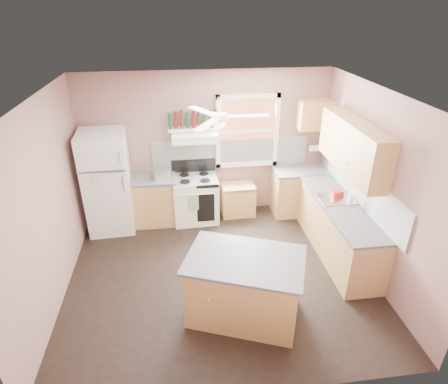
{
  "coord_description": "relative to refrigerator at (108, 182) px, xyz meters",
  "views": [
    {
      "loc": [
        -0.53,
        -4.48,
        3.74
      ],
      "look_at": [
        0.1,
        0.3,
        1.25
      ],
      "focal_mm": 30.0,
      "sensor_mm": 36.0,
      "label": 1
    }
  ],
  "objects": [
    {
      "name": "floor",
      "position": [
        1.77,
        -1.59,
        -0.91
      ],
      "size": [
        4.5,
        4.5,
        0.0
      ],
      "primitive_type": "plane",
      "color": "black",
      "rests_on": "ground"
    },
    {
      "name": "ceiling",
      "position": [
        1.77,
        -1.59,
        1.79
      ],
      "size": [
        4.5,
        4.5,
        0.0
      ],
      "primitive_type": "plane",
      "color": "white",
      "rests_on": "ground"
    },
    {
      "name": "wall_back",
      "position": [
        1.77,
        0.44,
        0.44
      ],
      "size": [
        4.5,
        0.05,
        2.7
      ],
      "primitive_type": "cube",
      "color": "#86615A",
      "rests_on": "ground"
    },
    {
      "name": "wall_right",
      "position": [
        4.05,
        -1.59,
        0.44
      ],
      "size": [
        0.05,
        4.0,
        2.7
      ],
      "primitive_type": "cube",
      "color": "#86615A",
      "rests_on": "ground"
    },
    {
      "name": "wall_left",
      "position": [
        -0.5,
        -1.59,
        0.44
      ],
      "size": [
        0.05,
        4.0,
        2.7
      ],
      "primitive_type": "cube",
      "color": "#86615A",
      "rests_on": "ground"
    },
    {
      "name": "backsplash_back",
      "position": [
        2.22,
        0.4,
        0.27
      ],
      "size": [
        2.9,
        0.03,
        0.55
      ],
      "primitive_type": "cube",
      "color": "white",
      "rests_on": "wall_back"
    },
    {
      "name": "backsplash_right",
      "position": [
        4.01,
        -1.29,
        0.27
      ],
      "size": [
        0.03,
        2.6,
        0.55
      ],
      "primitive_type": "cube",
      "color": "white",
      "rests_on": "wall_right"
    },
    {
      "name": "window_view",
      "position": [
        2.52,
        0.4,
        0.69
      ],
      "size": [
        1.0,
        0.02,
        1.2
      ],
      "primitive_type": "cube",
      "color": "brown",
      "rests_on": "wall_back"
    },
    {
      "name": "window_frame",
      "position": [
        2.52,
        0.37,
        0.69
      ],
      "size": [
        1.16,
        0.07,
        1.36
      ],
      "primitive_type": "cube",
      "color": "white",
      "rests_on": "wall_back"
    },
    {
      "name": "refrigerator",
      "position": [
        0.0,
        0.0,
        0.0
      ],
      "size": [
        0.81,
        0.79,
        1.82
      ],
      "primitive_type": "cube",
      "rotation": [
        0.0,
        0.0,
        0.06
      ],
      "color": "white",
      "rests_on": "floor"
    },
    {
      "name": "base_cabinet_left",
      "position": [
        0.71,
        0.11,
        -0.48
      ],
      "size": [
        0.9,
        0.6,
        0.86
      ],
      "primitive_type": "cube",
      "color": "#AD8148",
      "rests_on": "floor"
    },
    {
      "name": "counter_left",
      "position": [
        0.71,
        0.11,
        -0.03
      ],
      "size": [
        0.92,
        0.62,
        0.04
      ],
      "primitive_type": "cube",
      "color": "#525255",
      "rests_on": "base_cabinet_left"
    },
    {
      "name": "toaster",
      "position": [
        0.92,
        0.03,
        0.08
      ],
      "size": [
        0.32,
        0.25,
        0.18
      ],
      "primitive_type": "cube",
      "rotation": [
        0.0,
        0.0,
        0.38
      ],
      "color": "silver",
      "rests_on": "counter_left"
    },
    {
      "name": "stove",
      "position": [
        1.52,
        0.08,
        -0.48
      ],
      "size": [
        0.83,
        0.67,
        0.86
      ],
      "primitive_type": "cube",
      "rotation": [
        0.0,
        0.0,
        0.04
      ],
      "color": "white",
      "rests_on": "floor"
    },
    {
      "name": "range_hood",
      "position": [
        1.54,
        0.16,
        0.71
      ],
      "size": [
        0.78,
        0.5,
        0.14
      ],
      "primitive_type": "cube",
      "color": "white",
      "rests_on": "wall_back"
    },
    {
      "name": "bottle_shelf",
      "position": [
        1.54,
        0.28,
        0.81
      ],
      "size": [
        0.9,
        0.26,
        0.03
      ],
      "primitive_type": "cube",
      "color": "white",
      "rests_on": "range_hood"
    },
    {
      "name": "cart",
      "position": [
        2.34,
        0.16,
        -0.6
      ],
      "size": [
        0.63,
        0.43,
        0.62
      ],
      "primitive_type": "cube",
      "rotation": [
        0.0,
        0.0,
        0.03
      ],
      "color": "#AD8148",
      "rests_on": "floor"
    },
    {
      "name": "base_cabinet_corner",
      "position": [
        3.52,
        0.11,
        -0.48
      ],
      "size": [
        1.0,
        0.6,
        0.86
      ],
      "primitive_type": "cube",
      "color": "#AD8148",
      "rests_on": "floor"
    },
    {
      "name": "base_cabinet_right",
      "position": [
        3.72,
        -1.29,
        -0.48
      ],
      "size": [
        0.6,
        2.2,
        0.86
      ],
      "primitive_type": "cube",
      "color": "#AD8148",
      "rests_on": "floor"
    },
    {
      "name": "counter_corner",
      "position": [
        3.52,
        0.11,
        -0.03
      ],
      "size": [
        1.02,
        0.62,
        0.04
      ],
      "primitive_type": "cube",
      "color": "#525255",
      "rests_on": "base_cabinet_corner"
    },
    {
      "name": "counter_right",
      "position": [
        3.71,
        -1.29,
        -0.03
      ],
      "size": [
        0.62,
        2.22,
        0.04
      ],
      "primitive_type": "cube",
      "color": "#525255",
      "rests_on": "base_cabinet_right"
    },
    {
      "name": "sink",
      "position": [
        3.71,
        -1.09,
        -0.01
      ],
      "size": [
        0.55,
        0.45,
        0.03
      ],
      "primitive_type": "cube",
      "color": "silver",
      "rests_on": "counter_right"
    },
    {
      "name": "faucet",
      "position": [
        3.87,
        -1.09,
        0.06
      ],
      "size": [
        0.03,
        0.03,
        0.14
      ],
      "primitive_type": "cylinder",
      "color": "silver",
      "rests_on": "sink"
    },
    {
      "name": "upper_cabinet_right",
      "position": [
        3.85,
        -1.09,
        0.87
      ],
      "size": [
        0.33,
        1.8,
        0.76
      ],
      "primitive_type": "cube",
      "color": "#AD8148",
      "rests_on": "wall_right"
    },
    {
      "name": "upper_cabinet_corner",
      "position": [
        3.72,
        0.24,
        0.99
      ],
      "size": [
        0.6,
        0.33,
        0.52
      ],
      "primitive_type": "cube",
      "color": "#AD8148",
      "rests_on": "wall_back"
    },
    {
      "name": "paper_towel",
      "position": [
        3.84,
        0.27,
        0.34
      ],
      "size": [
        0.26,
        0.12,
        0.12
      ],
      "primitive_type": "cylinder",
      "rotation": [
        0.0,
        1.57,
        0.0
      ],
      "color": "white",
      "rests_on": "wall_back"
    },
    {
      "name": "island",
      "position": [
        1.99,
        -2.43,
        -0.48
      ],
      "size": [
        1.59,
        1.3,
        0.86
      ],
      "primitive_type": "cube",
      "rotation": [
        0.0,
        0.0,
        -0.37
      ],
      "color": "#AD8148",
      "rests_on": "floor"
    },
    {
      "name": "island_top",
      "position": [
        1.99,
        -2.43,
        -0.03
      ],
      "size": [
        1.69,
        1.4,
        0.04
      ],
      "primitive_type": "cube",
      "rotation": [
        0.0,
        0.0,
        -0.37
      ],
      "color": "#525255",
      "rests_on": "island"
    },
    {
      "name": "ceiling_fan_hub",
      "position": [
        1.77,
        -1.59,
        1.54
      ],
      "size": [
        0.2,
        0.2,
        0.08
      ],
      "primitive_type": "cylinder",
      "color": "white",
      "rests_on": "ceiling"
    },
    {
      "name": "soap_bottle",
      "position": [
        3.85,
        -1.32,
        0.1
      ],
      "size": [
        0.09,
        0.09,
        0.21
      ],
      "primitive_type": "imported",
      "rotation": [
        0.0,
        0.0,
        4.66
      ],
      "color": "silver",
      "rests_on": "counter_right"
    },
    {
      "name": "red_caddy",
      "position": [
        3.76,
        -1.0,
        0.04
      ],
      "size": [
        0.19,
        0.14,
        0.1
      ],
      "primitive_type": "cube",
      "rotation": [
        0.0,
        0.0,
        0.13
      ],
      "color": "red",
      "rests_on": "counter_right"
    },
    {
      "name": "wine_bottles",
      "position": [
        1.55,
        0.28,
        0.97
      ],
      "size": [
        0.86,
        0.06,
        0.31
      ],
      "color": "#143819",
      "rests_on": "bottle_shelf"
    }
  ]
}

